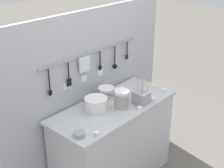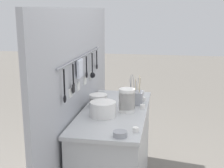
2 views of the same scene
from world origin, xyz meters
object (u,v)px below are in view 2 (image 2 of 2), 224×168
object	(u,v)px
cup_front_left	(143,107)
cup_back_right	(125,96)
cup_centre	(129,92)
cup_beside_plates	(103,97)
cup_front_right	(142,93)
cup_edge_far	(143,99)
bowl_stack_wide_centre	(127,100)
steel_mixing_bowl	(120,134)
cutlery_caddy	(135,98)
cup_edge_near	(121,92)
plate_stack	(103,109)
cup_mid_row	(136,130)
bowl_stack_tall_left	(98,101)

from	to	relation	value
cup_front_left	cup_back_right	xyz separation A→B (m)	(0.34, 0.20, 0.00)
cup_centre	cup_back_right	size ratio (longest dim) A/B	1.00
cup_front_left	cup_beside_plates	world-z (taller)	same
cup_beside_plates	cup_front_right	world-z (taller)	same
cup_edge_far	cup_front_right	distance (m)	0.24
bowl_stack_wide_centre	cup_front_left	distance (m)	0.19
steel_mixing_bowl	cup_beside_plates	xyz separation A→B (m)	(0.91, 0.31, -0.00)
cutlery_caddy	cup_centre	world-z (taller)	cutlery_caddy
cup_edge_near	cup_centre	bearing A→B (deg)	-66.58
plate_stack	cup_mid_row	bearing A→B (deg)	-134.94
cup_edge_far	cup_edge_near	xyz separation A→B (m)	(0.23, 0.25, 0.00)
plate_stack	cup_back_right	bearing A→B (deg)	-9.97
cup_edge_far	cup_mid_row	world-z (taller)	same
cup_mid_row	cup_front_right	bearing A→B (deg)	1.99
cup_edge_far	cup_beside_plates	bearing A→B (deg)	88.69
steel_mixing_bowl	cup_front_right	world-z (taller)	steel_mixing_bowl
cup_beside_plates	plate_stack	bearing A→B (deg)	-168.15
cup_edge_far	cup_mid_row	xyz separation A→B (m)	(-0.80, -0.00, 0.00)
cutlery_caddy	cup_edge_far	xyz separation A→B (m)	(0.11, -0.07, -0.04)
plate_stack	cup_back_right	world-z (taller)	plate_stack
bowl_stack_tall_left	steel_mixing_bowl	bearing A→B (deg)	-155.13
bowl_stack_tall_left	bowl_stack_wide_centre	world-z (taller)	bowl_stack_wide_centre
cutlery_caddy	cup_front_left	world-z (taller)	cutlery_caddy
plate_stack	cup_mid_row	world-z (taller)	plate_stack
plate_stack	cup_beside_plates	bearing A→B (deg)	11.85
bowl_stack_tall_left	cup_edge_far	world-z (taller)	bowl_stack_tall_left
cup_edge_far	cup_front_left	distance (m)	0.24
steel_mixing_bowl	cup_mid_row	xyz separation A→B (m)	(0.10, -0.10, -0.00)
plate_stack	cup_front_left	distance (m)	0.41
cup_front_right	cup_back_right	world-z (taller)	same
plate_stack	cup_centre	world-z (taller)	plate_stack
plate_stack	cup_front_left	size ratio (longest dim) A/B	4.86
cup_mid_row	cup_back_right	distance (m)	0.92
steel_mixing_bowl	cutlery_caddy	size ratio (longest dim) A/B	0.36
plate_stack	cup_front_right	world-z (taller)	plate_stack
bowl_stack_tall_left	cup_edge_far	xyz separation A→B (m)	(0.26, -0.39, -0.04)
cup_centre	cup_edge_near	distance (m)	0.08
cup_mid_row	cup_centre	xyz separation A→B (m)	(1.06, 0.18, 0.00)
cup_back_right	cup_beside_plates	bearing A→B (deg)	113.05
bowl_stack_tall_left	cup_mid_row	size ratio (longest dim) A/B	3.66
cup_front_left	cup_centre	xyz separation A→B (m)	(0.50, 0.19, 0.00)
cup_centre	cup_beside_plates	bearing A→B (deg)	137.60
cup_edge_far	cup_edge_near	bearing A→B (deg)	47.78
cup_edge_far	cup_front_left	size ratio (longest dim) A/B	1.00
cutlery_caddy	cup_edge_far	bearing A→B (deg)	-32.39
cup_front_left	cup_edge_far	bearing A→B (deg)	2.39
cup_edge_far	cup_mid_row	bearing A→B (deg)	-179.74
cup_mid_row	cup_back_right	bearing A→B (deg)	12.33
steel_mixing_bowl	cup_mid_row	bearing A→B (deg)	-44.66
cup_beside_plates	cup_edge_far	bearing A→B (deg)	-91.31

